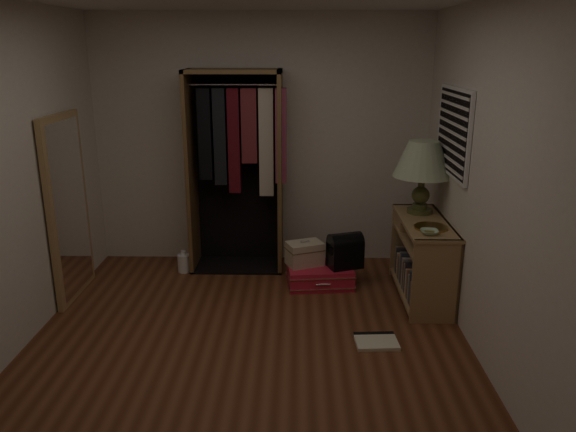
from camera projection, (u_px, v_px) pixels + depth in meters
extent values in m
plane|color=#5C2F1A|center=(247.00, 350.00, 4.36)|extent=(4.00, 4.00, 0.00)
cube|color=beige|center=(261.00, 142.00, 5.90)|extent=(3.50, 0.02, 2.60)
cube|color=beige|center=(192.00, 317.00, 2.07)|extent=(3.50, 0.02, 2.60)
cube|color=beige|center=(491.00, 188.00, 3.95)|extent=(0.02, 4.00, 2.60)
cube|color=white|center=(454.00, 132.00, 4.84)|extent=(0.03, 0.96, 0.76)
cube|color=black|center=(454.00, 132.00, 4.84)|extent=(0.03, 0.90, 0.70)
cube|color=white|center=(449.00, 167.00, 4.93)|extent=(0.01, 0.88, 0.02)
cube|color=white|center=(449.00, 159.00, 4.90)|extent=(0.01, 0.88, 0.02)
cube|color=white|center=(450.00, 150.00, 4.88)|extent=(0.01, 0.88, 0.02)
cube|color=white|center=(451.00, 141.00, 4.86)|extent=(0.01, 0.88, 0.02)
cube|color=white|center=(452.00, 132.00, 4.84)|extent=(0.01, 0.88, 0.02)
cube|color=white|center=(452.00, 123.00, 4.81)|extent=(0.01, 0.88, 0.02)
cube|color=white|center=(453.00, 114.00, 4.79)|extent=(0.01, 0.88, 0.02)
cube|color=white|center=(454.00, 105.00, 4.77)|extent=(0.01, 0.88, 0.02)
cube|color=white|center=(455.00, 95.00, 4.75)|extent=(0.01, 0.88, 0.02)
cube|color=#9D774C|center=(436.00, 282.00, 4.67)|extent=(0.40, 0.03, 0.75)
cube|color=#9D774C|center=(411.00, 240.00, 5.69)|extent=(0.40, 0.03, 0.75)
cube|color=#9D774C|center=(420.00, 290.00, 5.27)|extent=(0.40, 1.04, 0.03)
cube|color=#9D774C|center=(424.00, 239.00, 5.12)|extent=(0.40, 1.04, 0.03)
cube|color=#9D774C|center=(425.00, 222.00, 5.07)|extent=(0.42, 1.12, 0.03)
cube|color=brown|center=(443.00, 259.00, 5.17)|extent=(0.02, 1.10, 0.75)
cube|color=#9D774C|center=(416.00, 221.00, 5.42)|extent=(0.36, 0.38, 0.13)
cube|color=gray|center=(424.00, 298.00, 4.77)|extent=(0.19, 0.03, 0.27)
cube|color=#4C3833|center=(423.00, 294.00, 4.80)|extent=(0.20, 0.03, 0.30)
cube|color=#B7AD99|center=(423.00, 293.00, 4.84)|extent=(0.20, 0.03, 0.29)
cube|color=brown|center=(419.00, 294.00, 4.88)|extent=(0.15, 0.04, 0.23)
cube|color=#3F4C59|center=(419.00, 287.00, 4.93)|extent=(0.18, 0.04, 0.31)
cube|color=gray|center=(420.00, 288.00, 4.98)|extent=(0.22, 0.04, 0.25)
cube|color=#59594C|center=(417.00, 287.00, 5.03)|extent=(0.18, 0.03, 0.24)
cube|color=#B2724C|center=(416.00, 283.00, 5.06)|extent=(0.19, 0.04, 0.27)
cube|color=beige|center=(417.00, 282.00, 5.11)|extent=(0.21, 0.03, 0.25)
cube|color=#332D38|center=(415.00, 278.00, 5.14)|extent=(0.20, 0.03, 0.30)
cube|color=gray|center=(413.00, 277.00, 5.19)|extent=(0.18, 0.05, 0.27)
cube|color=#4C3833|center=(412.00, 275.00, 5.24)|extent=(0.18, 0.03, 0.27)
cube|color=#B7AD99|center=(411.00, 273.00, 5.28)|extent=(0.18, 0.04, 0.29)
cube|color=brown|center=(412.00, 271.00, 5.33)|extent=(0.21, 0.03, 0.27)
cube|color=#3F4C59|center=(410.00, 268.00, 5.36)|extent=(0.20, 0.03, 0.31)
cube|color=gray|center=(410.00, 267.00, 5.41)|extent=(0.21, 0.03, 0.30)
cube|color=#59594C|center=(406.00, 268.00, 5.46)|extent=(0.16, 0.04, 0.23)
cube|color=#B2724C|center=(405.00, 266.00, 5.51)|extent=(0.16, 0.05, 0.23)
cube|color=beige|center=(407.00, 264.00, 5.56)|extent=(0.20, 0.03, 0.23)
cube|color=#332D38|center=(406.00, 261.00, 5.60)|extent=(0.20, 0.03, 0.27)
cube|color=gray|center=(403.00, 259.00, 5.64)|extent=(0.17, 0.04, 0.27)
cube|color=brown|center=(191.00, 172.00, 5.74)|extent=(0.04, 0.50, 2.05)
cube|color=brown|center=(280.00, 173.00, 5.72)|extent=(0.04, 0.50, 2.05)
cube|color=brown|center=(233.00, 71.00, 5.44)|extent=(0.95, 0.50, 0.04)
cube|color=black|center=(238.00, 168.00, 5.96)|extent=(0.95, 0.02, 2.05)
cube|color=black|center=(238.00, 265.00, 6.02)|extent=(0.95, 0.50, 0.02)
cylinder|color=white|center=(233.00, 85.00, 5.48)|extent=(0.87, 0.02, 0.02)
cube|color=black|center=(205.00, 134.00, 5.60)|extent=(0.13, 0.16, 0.90)
cube|color=black|center=(220.00, 137.00, 5.61)|extent=(0.12, 0.12, 0.96)
cube|color=#590F19|center=(234.00, 141.00, 5.62)|extent=(0.12, 0.12, 1.04)
cube|color=maroon|center=(249.00, 126.00, 5.57)|extent=(0.15, 0.13, 0.73)
cube|color=beige|center=(266.00, 143.00, 5.62)|extent=(0.14, 0.11, 1.07)
cube|color=#BF4C72|center=(281.00, 136.00, 5.59)|extent=(0.11, 0.14, 0.94)
cube|color=#AC8453|center=(68.00, 208.00, 5.10)|extent=(0.05, 0.80, 1.70)
cube|color=white|center=(71.00, 208.00, 5.10)|extent=(0.01, 0.68, 1.58)
cube|color=red|center=(320.00, 275.00, 5.53)|extent=(0.66, 0.51, 0.20)
cube|color=white|center=(320.00, 280.00, 5.54)|extent=(0.68, 0.53, 0.01)
cube|color=white|center=(320.00, 270.00, 5.51)|extent=(0.68, 0.53, 0.01)
cylinder|color=white|center=(323.00, 284.00, 5.31)|extent=(0.14, 0.03, 0.02)
cube|color=#C7B598|center=(305.00, 254.00, 5.50)|extent=(0.40, 0.34, 0.23)
cube|color=brown|center=(305.00, 249.00, 5.49)|extent=(0.41, 0.35, 0.01)
cylinder|color=white|center=(305.00, 242.00, 5.47)|extent=(0.09, 0.05, 0.02)
cube|color=black|center=(345.00, 255.00, 5.44)|extent=(0.37, 0.30, 0.24)
cylinder|color=black|center=(345.00, 243.00, 5.41)|extent=(0.37, 0.30, 0.21)
cylinder|color=#464B24|center=(419.00, 211.00, 5.30)|extent=(0.27, 0.27, 0.04)
cylinder|color=#464B24|center=(420.00, 206.00, 5.29)|extent=(0.16, 0.16, 0.05)
sphere|color=#464B24|center=(421.00, 195.00, 5.26)|extent=(0.19, 0.19, 0.17)
cylinder|color=#464B24|center=(422.00, 181.00, 5.22)|extent=(0.07, 0.07, 0.10)
cone|color=beige|center=(423.00, 159.00, 5.16)|extent=(0.64, 0.64, 0.33)
cone|color=beige|center=(423.00, 159.00, 5.16)|extent=(0.57, 0.57, 0.31)
cylinder|color=#B18B44|center=(431.00, 227.00, 4.85)|extent=(0.37, 0.37, 0.02)
imported|color=#AFCFAC|center=(429.00, 232.00, 4.69)|extent=(0.16, 0.16, 0.04)
cylinder|color=white|center=(184.00, 263.00, 5.85)|extent=(0.17, 0.17, 0.19)
cylinder|color=white|center=(183.00, 253.00, 5.81)|extent=(0.07, 0.07, 0.04)
cube|color=#F0E5CA|center=(376.00, 341.00, 4.45)|extent=(0.35, 0.29, 0.03)
cube|color=black|center=(374.00, 335.00, 4.55)|extent=(0.33, 0.06, 0.03)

